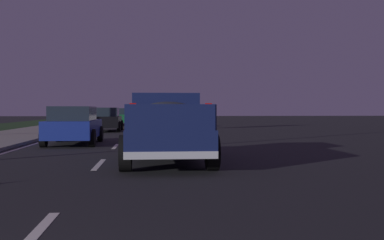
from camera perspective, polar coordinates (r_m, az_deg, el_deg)
ground at (r=29.15m, az=-7.87°, el=-1.49°), size 144.00×144.00×0.00m
sidewalk_shoulder at (r=29.95m, az=-18.83°, el=-1.36°), size 108.00×4.00×0.12m
lane_markings at (r=31.57m, az=-12.25°, el=-1.29°), size 108.00×3.54×0.01m
pickup_truck at (r=12.42m, az=-3.21°, el=-0.70°), size 5.42×2.28×1.87m
sedan_blue at (r=19.32m, az=-14.43°, el=-0.61°), size 4.41×2.03×1.54m
sedan_black at (r=30.48m, az=-10.60°, el=0.10°), size 4.42×2.05×1.54m
sedan_green at (r=42.19m, az=-9.13°, el=0.43°), size 4.43×2.07×1.54m
sedan_white at (r=36.25m, az=-4.94°, el=0.30°), size 4.42×2.06×1.54m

